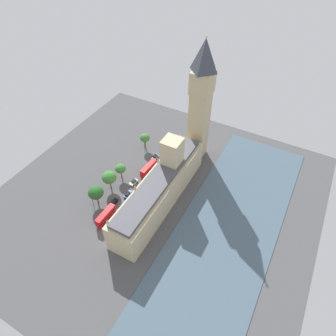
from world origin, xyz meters
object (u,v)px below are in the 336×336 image
at_px(car_black_by_river_gate, 113,202).
at_px(pedestrian_opposite_hall, 137,205).
at_px(clock_tower, 201,102).
at_px(plane_tree_slot_10, 145,138).
at_px(double_decker_bus_leading, 106,216).
at_px(street_lamp_slot_12, 144,143).
at_px(plane_tree_near_tower, 121,169).
at_px(street_lamp_slot_11, 92,199).
at_px(parliament_building, 161,187).
at_px(plane_tree_corner, 96,193).
at_px(car_silver_kerbside, 155,157).
at_px(car_white_trailing, 134,182).
at_px(double_decker_bus_far_end, 148,169).
at_px(plane_tree_under_trees, 109,177).
at_px(car_blue_midblock, 128,194).

xyz_separation_m(car_black_by_river_gate, pedestrian_opposite_hall, (-9.58, -3.81, -0.21)).
relative_size(clock_tower, plane_tree_slot_10, 6.87).
relative_size(double_decker_bus_leading, street_lamp_slot_12, 1.61).
height_order(plane_tree_near_tower, street_lamp_slot_11, plane_tree_near_tower).
relative_size(parliament_building, plane_tree_corner, 6.26).
relative_size(plane_tree_corner, street_lamp_slot_12, 1.47).
bearing_deg(car_silver_kerbside, plane_tree_near_tower, 72.28).
xyz_separation_m(parliament_building, car_black_by_river_gate, (17.30, 12.26, -7.35)).
distance_m(clock_tower, street_lamp_slot_11, 63.80).
bearing_deg(street_lamp_slot_11, plane_tree_corner, -102.57).
relative_size(parliament_building, car_black_by_river_gate, 12.96).
xyz_separation_m(car_white_trailing, car_black_by_river_gate, (1.13, 14.39, 0.00)).
height_order(parliament_building, double_decker_bus_far_end, parliament_building).
bearing_deg(clock_tower, plane_tree_near_tower, 53.94).
height_order(parliament_building, clock_tower, clock_tower).
distance_m(clock_tower, car_silver_kerbside, 36.94).
bearing_deg(clock_tower, plane_tree_under_trees, 58.86).
bearing_deg(street_lamp_slot_12, car_blue_midblock, 108.04).
relative_size(double_decker_bus_far_end, plane_tree_corner, 1.10).
relative_size(parliament_building, plane_tree_near_tower, 7.41).
xyz_separation_m(parliament_building, pedestrian_opposite_hall, (7.72, 8.45, -7.56)).
bearing_deg(clock_tower, car_silver_kerbside, 38.78).
height_order(plane_tree_under_trees, street_lamp_slot_11, plane_tree_under_trees).
height_order(parliament_building, pedestrian_opposite_hall, parliament_building).
bearing_deg(pedestrian_opposite_hall, car_white_trailing, -147.89).
distance_m(car_black_by_river_gate, double_decker_bus_leading, 8.80).
height_order(plane_tree_under_trees, street_lamp_slot_12, plane_tree_under_trees).
distance_m(plane_tree_near_tower, plane_tree_corner, 17.57).
relative_size(car_blue_midblock, pedestrian_opposite_hall, 3.01).
xyz_separation_m(plane_tree_near_tower, plane_tree_slot_10, (1.63, -24.02, 0.55)).
bearing_deg(pedestrian_opposite_hall, plane_tree_under_trees, -108.16).
bearing_deg(plane_tree_near_tower, plane_tree_slot_10, -86.11).
xyz_separation_m(car_silver_kerbside, plane_tree_under_trees, (7.65, 26.94, 6.00)).
height_order(parliament_building, street_lamp_slot_12, parliament_building).
distance_m(car_black_by_river_gate, plane_tree_corner, 9.00).
bearing_deg(street_lamp_slot_12, pedestrian_opposite_hall, 116.37).
height_order(parliament_building, double_decker_bus_leading, parliament_building).
relative_size(parliament_building, street_lamp_slot_12, 9.23).
height_order(car_white_trailing, car_black_by_river_gate, same).
distance_m(car_blue_midblock, plane_tree_slot_10, 34.06).
xyz_separation_m(car_blue_midblock, plane_tree_near_tower, (8.84, -7.89, 5.09)).
bearing_deg(clock_tower, street_lamp_slot_12, 23.10).
relative_size(car_blue_midblock, car_black_by_river_gate, 0.98).
distance_m(car_white_trailing, street_lamp_slot_12, 24.22).
bearing_deg(car_silver_kerbside, parliament_building, 128.97).
bearing_deg(plane_tree_near_tower, plane_tree_under_trees, 85.63).
bearing_deg(plane_tree_near_tower, double_decker_bus_leading, 109.96).
bearing_deg(plane_tree_slot_10, street_lamp_slot_11, 91.04).
bearing_deg(pedestrian_opposite_hall, car_black_by_river_gate, -74.79).
xyz_separation_m(clock_tower, double_decker_bus_leading, (15.43, 55.79, -28.30)).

